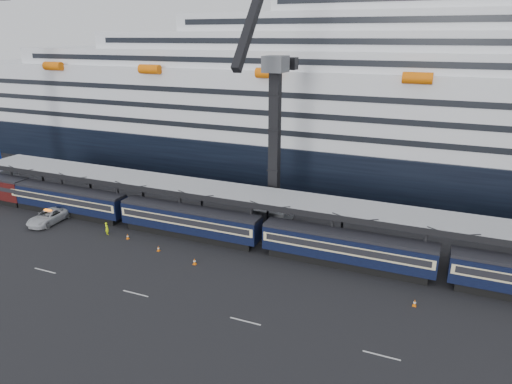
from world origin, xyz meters
TOP-DOWN VIEW (x-y plane):
  - ground at (0.00, 0.00)m, footprint 260.00×260.00m
  - train at (-4.65, 10.00)m, footprint 133.05×3.00m
  - canopy at (0.00, 14.00)m, footprint 130.00×6.25m
  - cruise_ship at (-1.08, 45.99)m, footprint 214.09×28.84m
  - crane_dark_near at (-20.00, 18.59)m, footprint 4.50×17.75m
  - pickup_truck at (-48.10, 6.41)m, footprint 3.37×6.60m
  - worker at (-38.16, 6.34)m, footprint 0.71×0.58m
  - traffic_cone_a at (-34.88, 6.26)m, footprint 0.35×0.35m
  - traffic_cone_b at (-29.33, 4.88)m, footprint 0.34×0.34m
  - traffic_cone_c at (-23.65, 3.63)m, footprint 0.39×0.39m
  - traffic_cone_d at (-0.18, 4.46)m, footprint 0.36×0.36m

SIDE VIEW (x-z plane):
  - ground at x=0.00m, z-range 0.00..0.00m
  - traffic_cone_b at x=-29.33m, z-range 0.00..0.67m
  - traffic_cone_a at x=-34.88m, z-range 0.00..0.69m
  - traffic_cone_d at x=-0.18m, z-range 0.00..0.71m
  - traffic_cone_c at x=-23.65m, z-range 0.00..0.77m
  - worker at x=-38.16m, z-range 0.00..1.68m
  - pickup_truck at x=-48.10m, z-range 0.00..1.79m
  - train at x=-4.65m, z-range 0.18..4.23m
  - canopy at x=0.00m, z-range 2.49..8.01m
  - crane_dark_near at x=-20.00m, z-range -5.61..29.47m
  - cruise_ship at x=-1.08m, z-range -4.66..29.34m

